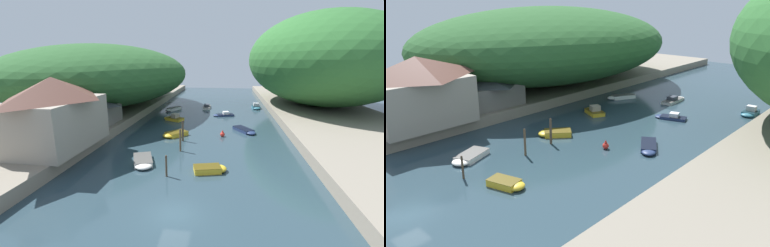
# 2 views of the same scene
# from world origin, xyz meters

# --- Properties ---
(water_surface) EXTENTS (130.00, 130.00, 0.00)m
(water_surface) POSITION_xyz_m (0.00, 30.00, 0.00)
(water_surface) COLOR #283D47
(water_surface) RESTS_ON ground
(left_bank) EXTENTS (22.00, 120.00, 1.53)m
(left_bank) POSITION_xyz_m (-24.99, 30.00, 0.77)
(left_bank) COLOR gray
(left_bank) RESTS_ON ground
(hillside_left) EXTENTS (39.61, 55.45, 14.25)m
(hillside_left) POSITION_xyz_m (-26.09, 41.36, 8.66)
(hillside_left) COLOR #285628
(hillside_left) RESTS_ON left_bank
(waterfront_building) EXTENTS (8.56, 12.73, 8.73)m
(waterfront_building) POSITION_xyz_m (-17.01, 10.11, 6.05)
(waterfront_building) COLOR gray
(waterfront_building) RESTS_ON left_bank
(boathouse_shed) EXTENTS (8.22, 9.67, 4.56)m
(boathouse_shed) POSITION_xyz_m (-18.83, 21.20, 3.89)
(boathouse_shed) COLOR slate
(boathouse_shed) RESTS_ON left_bank
(boat_near_quay) EXTENTS (1.97, 6.24, 1.09)m
(boat_near_quay) POSITION_xyz_m (-1.24, 47.46, 0.33)
(boat_near_quay) COLOR silver
(boat_near_quay) RESTS_ON water_surface
(boat_small_dinghy) EXTENTS (3.63, 5.31, 0.71)m
(boat_small_dinghy) POSITION_xyz_m (-9.30, 42.69, 0.35)
(boat_small_dinghy) COLOR white
(boat_small_dinghy) RESTS_ON water_surface
(boat_far_right_bank) EXTENTS (3.68, 5.20, 0.63)m
(boat_far_right_bank) POSITION_xyz_m (-5.80, 9.54, 0.31)
(boat_far_right_bank) COLOR silver
(boat_far_right_bank) RESTS_ON water_surface
(boat_mid_channel) EXTENTS (4.92, 2.99, 0.99)m
(boat_mid_channel) POSITION_xyz_m (3.24, 38.07, 0.29)
(boat_mid_channel) COLOR navy
(boat_mid_channel) RESTS_ON water_surface
(boat_cabin_cruiser) EXTENTS (4.75, 3.72, 1.44)m
(boat_cabin_cruiser) POSITION_xyz_m (-6.99, 32.49, 0.44)
(boat_cabin_cruiser) COLOR gold
(boat_cabin_cruiser) RESTS_ON water_surface
(boat_far_upstream) EXTENTS (4.22, 5.34, 0.58)m
(boat_far_upstream) POSITION_xyz_m (7.28, 25.47, 0.29)
(boat_far_upstream) COLOR navy
(boat_far_upstream) RESTS_ON water_surface
(boat_navy_launch) EXTENTS (4.03, 2.61, 0.70)m
(boat_navy_launch) POSITION_xyz_m (2.49, 8.51, 0.34)
(boat_navy_launch) COLOR gold
(boat_navy_launch) RESTS_ON water_surface
(boat_white_cruiser) EXTENTS (2.02, 4.14, 1.36)m
(boat_white_cruiser) POSITION_xyz_m (11.35, 47.90, 0.42)
(boat_white_cruiser) COLOR teal
(boat_white_cruiser) RESTS_ON water_surface
(boat_open_rowboat) EXTENTS (4.37, 4.55, 0.71)m
(boat_open_rowboat) POSITION_xyz_m (-4.45, 21.31, 0.35)
(boat_open_rowboat) COLOR gold
(boat_open_rowboat) RESTS_ON water_surface
(mooring_post_nearest) EXTENTS (0.22, 0.22, 2.44)m
(mooring_post_nearest) POSITION_xyz_m (-2.22, 6.66, 1.23)
(mooring_post_nearest) COLOR #4C3D2D
(mooring_post_nearest) RESTS_ON water_surface
(mooring_post_middle) EXTENTS (0.26, 0.26, 3.22)m
(mooring_post_middle) POSITION_xyz_m (-2.15, 14.57, 1.62)
(mooring_post_middle) COLOR brown
(mooring_post_middle) RESTS_ON water_surface
(mooring_post_fourth) EXTENTS (0.30, 0.30, 3.29)m
(mooring_post_fourth) POSITION_xyz_m (-2.60, 19.02, 1.65)
(mooring_post_fourth) COLOR #4C3D2D
(mooring_post_fourth) RESTS_ON water_surface
(channel_buoy_near) EXTENTS (0.76, 0.76, 1.14)m
(channel_buoy_near) POSITION_xyz_m (3.41, 22.20, 0.44)
(channel_buoy_near) COLOR red
(channel_buoy_near) RESTS_ON water_surface
(person_on_quay) EXTENTS (0.24, 0.39, 1.69)m
(person_on_quay) POSITION_xyz_m (-16.12, 16.04, 2.51)
(person_on_quay) COLOR #282D3D
(person_on_quay) RESTS_ON left_bank
(person_by_boathouse) EXTENTS (0.30, 0.42, 1.69)m
(person_by_boathouse) POSITION_xyz_m (-15.96, 6.32, 2.51)
(person_by_boathouse) COLOR #282D3D
(person_by_boathouse) RESTS_ON left_bank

